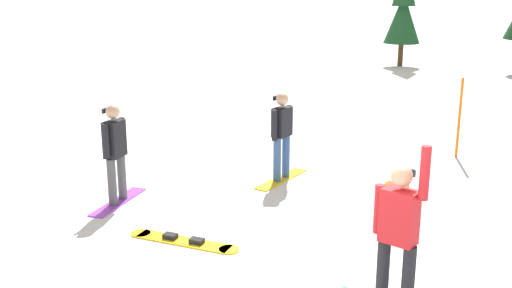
% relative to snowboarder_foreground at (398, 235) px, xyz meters
% --- Properties ---
extents(snowboarder_foreground, '(1.41, 1.10, 2.07)m').
position_rel_snowboarder_foreground_xyz_m(snowboarder_foreground, '(0.00, 0.00, 0.00)').
color(snowboarder_foreground, '#1E8CD8').
rests_on(snowboarder_foreground, ground_plane).
extents(snowboarder_midground, '(0.59, 1.50, 1.74)m').
position_rel_snowboarder_foreground_xyz_m(snowboarder_midground, '(-4.34, 3.17, -0.07)').
color(snowboarder_midground, '#993FD8').
rests_on(snowboarder_midground, ground_plane).
extents(snowboarder_background, '(0.95, 1.46, 1.71)m').
position_rel_snowboarder_foreground_xyz_m(snowboarder_background, '(-1.60, 4.69, -0.09)').
color(snowboarder_background, yellow).
rests_on(snowboarder_background, ground_plane).
extents(loose_snowboard_near_left, '(1.79, 0.80, 0.09)m').
position_rel_snowboarder_foreground_xyz_m(loose_snowboard_near_left, '(-2.86, 1.68, -0.97)').
color(loose_snowboard_near_left, yellow).
rests_on(loose_snowboard_near_left, ground_plane).
extents(backpack_orange, '(0.56, 0.45, 0.29)m').
position_rel_snowboarder_foreground_xyz_m(backpack_orange, '(0.47, 3.90, -0.85)').
color(backpack_orange, orange).
rests_on(backpack_orange, ground_plane).
extents(trail_marker_pole, '(0.06, 0.06, 1.74)m').
position_rel_snowboarder_foreground_xyz_m(trail_marker_pole, '(2.10, 6.62, -0.12)').
color(trail_marker_pole, orange).
rests_on(trail_marker_pole, ground_plane).
extents(pine_tree_leaning, '(1.57, 1.57, 4.59)m').
position_rel_snowboarder_foreground_xyz_m(pine_tree_leaning, '(2.64, 20.89, 1.51)').
color(pine_tree_leaning, '#472D19').
rests_on(pine_tree_leaning, ground_plane).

